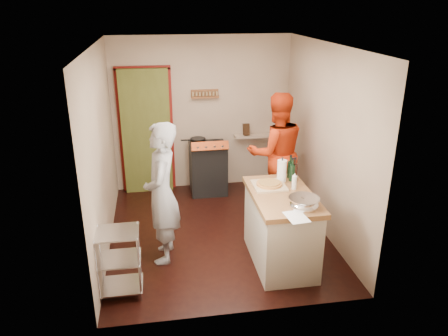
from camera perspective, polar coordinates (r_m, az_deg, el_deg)
The scene contains 10 objects.
floor at distance 6.33m, azimuth -0.83°, elevation -8.35°, with size 3.50×3.50×0.00m, color black.
back_wall at distance 7.50m, azimuth -7.77°, elevation 5.62°, with size 3.00×0.44×2.60m.
left_wall at distance 5.79m, azimuth -15.75°, elevation 2.04°, with size 0.04×3.50×2.60m, color tan.
right_wall at distance 6.19m, azimuth 13.00°, elevation 3.53°, with size 0.04×3.50×2.60m, color tan.
ceiling at distance 5.53m, azimuth -0.97°, elevation 15.89°, with size 3.00×3.50×0.02m, color white.
stove at distance 7.42m, azimuth -2.10°, elevation 0.08°, with size 0.60×0.63×1.00m.
wire_shelving at distance 5.05m, azimuth -13.56°, elevation -11.57°, with size 0.48×0.40×0.80m.
island at distance 5.50m, azimuth 7.47°, elevation -7.56°, with size 0.73×1.38×1.24m.
person_stripe at distance 5.40m, azimuth -8.12°, elevation -3.35°, with size 0.65×0.43×1.79m, color #AAABAF.
person_red at distance 6.70m, azimuth 6.84°, elevation 1.96°, with size 0.91×0.71×1.86m, color red.
Camera 1 is at (-0.80, -5.45, 3.12)m, focal length 35.00 mm.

